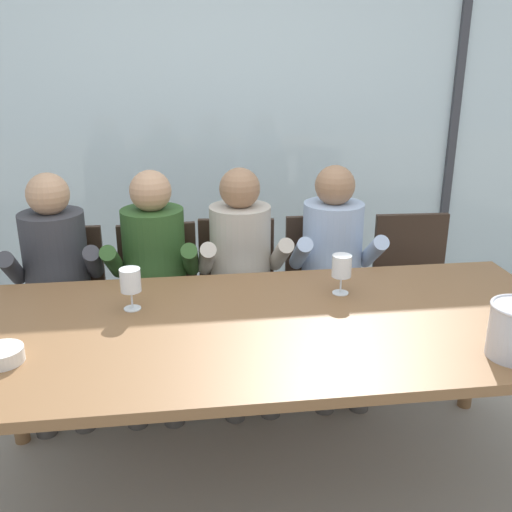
% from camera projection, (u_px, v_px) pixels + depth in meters
% --- Properties ---
extents(ground, '(14.00, 14.00, 0.00)m').
position_uv_depth(ground, '(242.00, 365.00, 3.45)').
color(ground, '#9E9384').
extents(window_glass_panel, '(7.62, 0.03, 2.60)m').
position_uv_depth(window_glass_panel, '(222.00, 117.00, 4.11)').
color(window_glass_panel, silver).
rests_on(window_glass_panel, ground).
extents(window_mullion_right, '(0.06, 0.06, 2.60)m').
position_uv_depth(window_mullion_right, '(454.00, 114.00, 4.30)').
color(window_mullion_right, '#38383D').
rests_on(window_mullion_right, ground).
extents(hillside_vineyard, '(13.62, 2.40, 1.79)m').
position_uv_depth(hillside_vineyard, '(201.00, 118.00, 7.60)').
color(hillside_vineyard, '#477A38').
rests_on(hillside_vineyard, ground).
extents(dining_table, '(2.42, 1.07, 0.76)m').
position_uv_depth(dining_table, '(268.00, 338.00, 2.28)').
color(dining_table, brown).
rests_on(dining_table, ground).
extents(chair_near_curtain, '(0.45, 0.45, 0.87)m').
position_uv_depth(chair_near_curtain, '(63.00, 299.00, 3.09)').
color(chair_near_curtain, '#332319').
rests_on(chair_near_curtain, ground).
extents(chair_left_of_center, '(0.46, 0.46, 0.87)m').
position_uv_depth(chair_left_of_center, '(160.00, 295.00, 3.15)').
color(chair_left_of_center, '#332319').
rests_on(chair_left_of_center, ground).
extents(chair_center, '(0.49, 0.49, 0.87)m').
position_uv_depth(chair_center, '(237.00, 288.00, 3.23)').
color(chair_center, '#332319').
rests_on(chair_center, ground).
extents(chair_right_of_center, '(0.45, 0.45, 0.87)m').
position_uv_depth(chair_right_of_center, '(325.00, 283.00, 3.30)').
color(chair_right_of_center, '#332319').
rests_on(chair_right_of_center, ground).
extents(chair_near_window_right, '(0.46, 0.46, 0.87)m').
position_uv_depth(chair_near_window_right, '(413.00, 281.00, 3.33)').
color(chair_near_window_right, '#332319').
rests_on(chair_near_window_right, ground).
extents(person_charcoal_jacket, '(0.49, 0.63, 1.19)m').
position_uv_depth(person_charcoal_jacket, '(56.00, 277.00, 2.92)').
color(person_charcoal_jacket, '#38383D').
rests_on(person_charcoal_jacket, ground).
extents(person_olive_shirt, '(0.48, 0.62, 1.19)m').
position_uv_depth(person_olive_shirt, '(154.00, 273.00, 2.98)').
color(person_olive_shirt, '#2D5123').
rests_on(person_olive_shirt, ground).
extents(person_beige_jumper, '(0.47, 0.62, 1.19)m').
position_uv_depth(person_beige_jumper, '(243.00, 268.00, 3.04)').
color(person_beige_jumper, '#B7AD9E').
rests_on(person_beige_jumper, ground).
extents(person_pale_blue_shirt, '(0.48, 0.62, 1.19)m').
position_uv_depth(person_pale_blue_shirt, '(334.00, 264.00, 3.10)').
color(person_pale_blue_shirt, '#9EB2D1').
rests_on(person_pale_blue_shirt, ground).
extents(tasting_bowl, '(0.15, 0.15, 0.05)m').
position_uv_depth(tasting_bowl, '(2.00, 355.00, 1.97)').
color(tasting_bowl, silver).
rests_on(tasting_bowl, dining_table).
extents(wine_glass_by_left_taster, '(0.08, 0.08, 0.17)m').
position_uv_depth(wine_glass_by_left_taster, '(342.00, 268.00, 2.49)').
color(wine_glass_by_left_taster, silver).
rests_on(wine_glass_by_left_taster, dining_table).
extents(wine_glass_near_bucket, '(0.08, 0.08, 0.17)m').
position_uv_depth(wine_glass_near_bucket, '(130.00, 282.00, 2.34)').
color(wine_glass_near_bucket, silver).
rests_on(wine_glass_near_bucket, dining_table).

